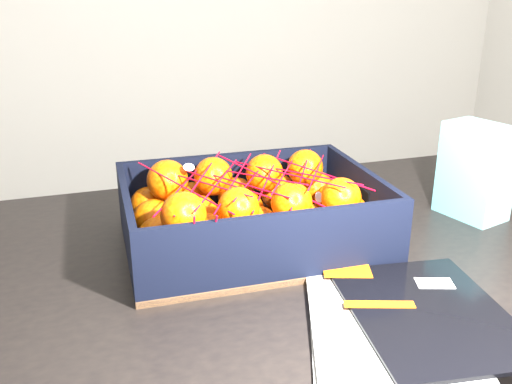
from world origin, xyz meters
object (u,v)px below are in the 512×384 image
object	(u,v)px
table	(314,290)
produce_crate	(251,224)
magazine_stack	(401,320)
retail_carton	(476,171)

from	to	relation	value
table	produce_crate	size ratio (longest dim) A/B	2.76
table	produce_crate	world-z (taller)	produce_crate
magazine_stack	retail_carton	size ratio (longest dim) A/B	1.84
table	produce_crate	bearing A→B (deg)	164.40
table	produce_crate	distance (m)	0.18
magazine_stack	produce_crate	xyz separation A→B (m)	(-0.13, 0.31, 0.03)
magazine_stack	retail_carton	world-z (taller)	retail_carton
produce_crate	retail_carton	size ratio (longest dim) A/B	2.36
retail_carton	produce_crate	bearing A→B (deg)	163.51
retail_carton	table	bearing A→B (deg)	168.79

